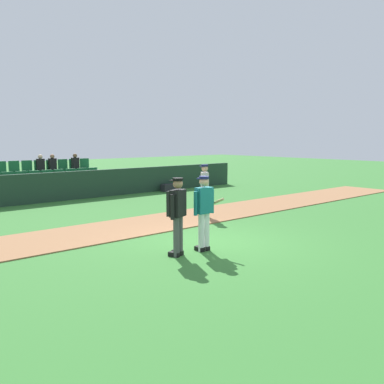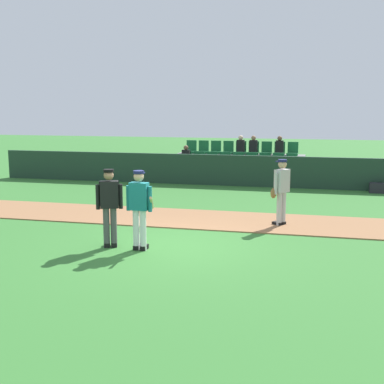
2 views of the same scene
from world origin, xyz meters
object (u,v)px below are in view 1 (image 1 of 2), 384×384
object	(u,v)px
umpire_home_plate	(177,212)
equipment_bag	(170,188)
batter_teal_jersey	(204,210)
runner_grey_jersey	(205,188)

from	to	relation	value
umpire_home_plate	equipment_bag	size ratio (longest dim) A/B	1.96
umpire_home_plate	equipment_bag	xyz separation A→B (m)	(6.80, 9.13, -0.82)
batter_teal_jersey	umpire_home_plate	bearing A→B (deg)	173.85
equipment_bag	umpire_home_plate	bearing A→B (deg)	-126.67
runner_grey_jersey	equipment_bag	size ratio (longest dim) A/B	1.96
umpire_home_plate	equipment_bag	bearing A→B (deg)	53.33
runner_grey_jersey	equipment_bag	distance (m)	6.97
batter_teal_jersey	equipment_bag	xyz separation A→B (m)	(6.06, 9.21, -0.79)
runner_grey_jersey	equipment_bag	world-z (taller)	runner_grey_jersey
umpire_home_plate	equipment_bag	distance (m)	11.41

